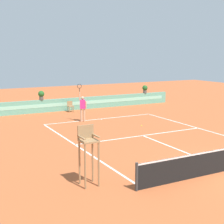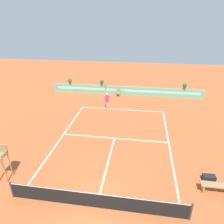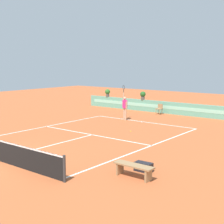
# 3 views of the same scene
# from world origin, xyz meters

# --- Properties ---
(ground_plane) EXTENTS (60.00, 60.00, 0.00)m
(ground_plane) POSITION_xyz_m (0.00, 6.00, 0.00)
(ground_plane) COLOR #B2562D
(court_lines) EXTENTS (8.32, 11.94, 0.01)m
(court_lines) POSITION_xyz_m (0.00, 6.72, 0.00)
(court_lines) COLOR white
(court_lines) RESTS_ON ground
(back_wall_barrier) EXTENTS (18.00, 0.21, 1.00)m
(back_wall_barrier) POSITION_xyz_m (0.00, 16.39, 0.50)
(back_wall_barrier) COLOR #60A88E
(back_wall_barrier) RESTS_ON ground
(umpire_chair) EXTENTS (0.60, 0.60, 2.14)m
(umpire_chair) POSITION_xyz_m (-5.63, 1.26, 1.34)
(umpire_chair) COLOR #99754C
(umpire_chair) RESTS_ON ground
(ball_kid_chair) EXTENTS (0.44, 0.44, 0.85)m
(ball_kid_chair) POSITION_xyz_m (-0.83, 15.66, 0.48)
(ball_kid_chair) COLOR #99754C
(ball_kid_chair) RESTS_ON ground
(tennis_player) EXTENTS (0.57, 0.35, 2.58)m
(tennis_player) POSITION_xyz_m (-1.46, 11.66, 1.05)
(tennis_player) COLOR tan
(tennis_player) RESTS_ON ground
(tennis_ball_near_baseline) EXTENTS (0.07, 0.07, 0.07)m
(tennis_ball_near_baseline) POSITION_xyz_m (1.30, 8.52, 0.03)
(tennis_ball_near_baseline) COLOR #CCE033
(tennis_ball_near_baseline) RESTS_ON ground
(potted_plant_far_right) EXTENTS (0.48, 0.48, 0.72)m
(potted_plant_far_right) POSITION_xyz_m (6.72, 16.39, 1.41)
(potted_plant_far_right) COLOR #514C47
(potted_plant_far_right) RESTS_ON back_wall_barrier
(potted_plant_left) EXTENTS (0.48, 0.48, 0.72)m
(potted_plant_left) POSITION_xyz_m (-2.95, 16.39, 1.41)
(potted_plant_left) COLOR #514C47
(potted_plant_left) RESTS_ON back_wall_barrier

